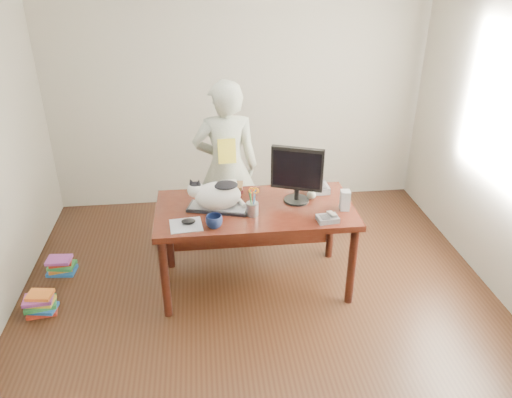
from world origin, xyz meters
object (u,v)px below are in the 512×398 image
object	(u,v)px
cat	(216,194)
person	(226,168)
mouse	(188,221)
book_stack	(231,187)
book_pile_b	(61,266)
monitor	(297,172)
speaker	(345,200)
desk	(254,218)
pen_cup	(252,207)
coffee_mug	(214,222)
keyboard	(218,208)
calculator	(319,188)
book_pile_a	(41,304)
phone	(328,218)
baseball	(311,195)

from	to	relation	value
cat	person	size ratio (longest dim) A/B	0.29
mouse	book_stack	xyz separation A→B (m)	(0.36, 0.54, 0.01)
mouse	book_pile_b	xyz separation A→B (m)	(-1.19, 0.56, -0.70)
book_stack	monitor	bearing A→B (deg)	-24.34
speaker	book_stack	size ratio (longest dim) A/B	0.73
desk	pen_cup	world-z (taller)	pen_cup
coffee_mug	book_stack	xyz separation A→B (m)	(0.16, 0.62, -0.02)
desk	keyboard	distance (m)	0.35
keyboard	mouse	xyz separation A→B (m)	(-0.24, -0.21, 0.01)
keyboard	coffee_mug	bearing A→B (deg)	-82.71
mouse	speaker	size ratio (longest dim) A/B	0.71
calculator	book_pile_a	xyz separation A→B (m)	(-2.33, -0.44, -0.69)
cat	calculator	world-z (taller)	cat
desk	keyboard	xyz separation A→B (m)	(-0.30, -0.08, 0.16)
coffee_mug	book_pile_a	world-z (taller)	coffee_mug
phone	calculator	xyz separation A→B (m)	(0.05, 0.53, 0.00)
coffee_mug	book_stack	bearing A→B (deg)	75.05
phone	book_stack	world-z (taller)	book_stack
baseball	coffee_mug	bearing A→B (deg)	-155.31
monitor	coffee_mug	bearing A→B (deg)	-132.56
book_stack	person	bearing A→B (deg)	96.02
calculator	person	distance (m)	0.88
keyboard	monitor	xyz separation A→B (m)	(0.64, 0.06, 0.26)
desk	book_pile_a	world-z (taller)	desk
desk	keyboard	bearing A→B (deg)	-164.41
mouse	coffee_mug	world-z (taller)	coffee_mug
pen_cup	cat	bearing A→B (deg)	156.32
speaker	book_pile_a	xyz separation A→B (m)	(-2.46, -0.09, -0.74)
phone	keyboard	bearing A→B (deg)	155.03
desk	keyboard	world-z (taller)	keyboard
mouse	speaker	world-z (taller)	speaker
book_stack	cat	bearing A→B (deg)	-108.69
pen_cup	coffee_mug	xyz separation A→B (m)	(-0.31, -0.16, -0.02)
monitor	baseball	xyz separation A→B (m)	(0.14, 0.04, -0.23)
phone	book_pile_b	world-z (taller)	phone
coffee_mug	speaker	distance (m)	1.06
monitor	book_pile_a	bearing A→B (deg)	-151.96
keyboard	book_pile_b	world-z (taller)	keyboard
phone	book_pile_b	size ratio (longest dim) A/B	0.66
monitor	book_pile_b	size ratio (longest dim) A/B	1.85
speaker	book_pile_a	size ratio (longest dim) A/B	0.60
mouse	book_pile_b	size ratio (longest dim) A/B	0.45
cat	book_pile_b	bearing A→B (deg)	-177.96
desk	calculator	world-z (taller)	calculator
calculator	coffee_mug	bearing A→B (deg)	-152.08
desk	coffee_mug	bearing A→B (deg)	-133.27
pen_cup	person	world-z (taller)	person
keyboard	monitor	size ratio (longest dim) A/B	1.08
baseball	pen_cup	bearing A→B (deg)	-157.14
monitor	mouse	bearing A→B (deg)	-141.96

